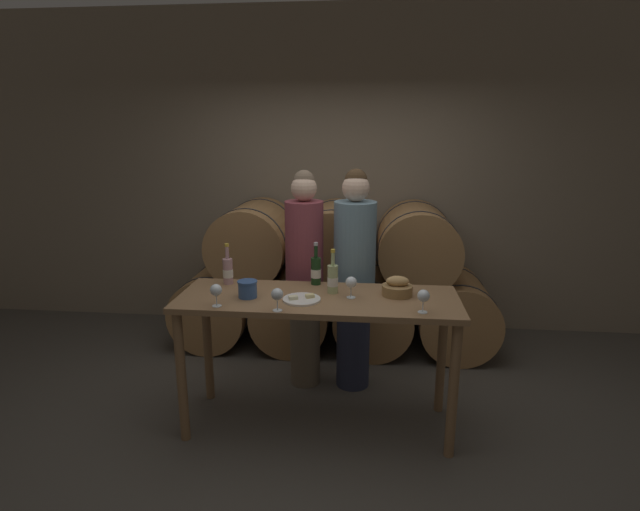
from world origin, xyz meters
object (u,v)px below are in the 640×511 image
(wine_glass_left, at_px, (277,295))
(blue_crock, at_px, (248,288))
(person_right, at_px, (354,279))
(wine_glass_center, at_px, (351,283))
(tasting_table, at_px, (318,315))
(wine_bottle_white, at_px, (333,278))
(wine_bottle_rose, at_px, (228,270))
(bread_basket, at_px, (397,288))
(person_left, at_px, (305,277))
(wine_glass_far_left, at_px, (216,291))
(wine_glass_right, at_px, (423,296))
(cheese_plate, at_px, (302,299))
(wine_bottle_red, at_px, (316,270))

(wine_glass_left, bearing_deg, blue_crock, 136.77)
(person_right, bearing_deg, wine_glass_center, -90.07)
(tasting_table, height_order, wine_bottle_white, wine_bottle_white)
(wine_bottle_rose, xyz_separation_m, bread_basket, (1.20, -0.14, -0.05))
(person_left, xyz_separation_m, wine_glass_far_left, (-0.45, -0.84, 0.15))
(wine_glass_far_left, bearing_deg, wine_glass_right, 0.98)
(wine_bottle_rose, distance_m, cheese_plate, 0.66)
(person_left, bearing_deg, wine_bottle_red, -68.79)
(bread_basket, xyz_separation_m, wine_glass_right, (0.14, -0.31, 0.05))
(bread_basket, distance_m, wine_glass_center, 0.32)
(bread_basket, height_order, wine_glass_left, wine_glass_left)
(blue_crock, relative_size, wine_glass_far_left, 0.91)
(blue_crock, bearing_deg, person_left, 65.93)
(person_left, relative_size, wine_bottle_red, 5.67)
(wine_glass_right, bearing_deg, person_right, 118.51)
(wine_bottle_red, height_order, cheese_plate, wine_bottle_red)
(person_left, xyz_separation_m, wine_glass_left, (-0.05, -0.89, 0.15))
(person_left, distance_m, blue_crock, 0.73)
(person_right, distance_m, wine_glass_left, 1.00)
(person_left, xyz_separation_m, bread_basket, (0.70, -0.51, 0.10))
(wine_bottle_rose, bearing_deg, wine_glass_center, -13.92)
(bread_basket, distance_m, wine_glass_right, 0.35)
(person_left, xyz_separation_m, person_right, (0.39, 0.00, -0.00))
(blue_crock, xyz_separation_m, wine_glass_far_left, (-0.15, -0.19, 0.04))
(cheese_plate, bearing_deg, person_left, 96.02)
(person_right, relative_size, blue_crock, 13.33)
(person_left, distance_m, wine_glass_left, 0.90)
(cheese_plate, bearing_deg, wine_glass_right, -10.45)
(blue_crock, relative_size, cheese_plate, 0.53)
(wine_bottle_white, bearing_deg, wine_bottle_red, 126.75)
(person_right, xyz_separation_m, wine_glass_center, (-0.00, -0.60, 0.15))
(wine_bottle_rose, bearing_deg, wine_bottle_red, 4.53)
(cheese_plate, relative_size, wine_glass_far_left, 1.71)
(wine_bottle_rose, xyz_separation_m, wine_glass_left, (0.46, -0.51, 0.01))
(bread_basket, bearing_deg, wine_bottle_rose, 173.56)
(person_left, xyz_separation_m, wine_glass_center, (0.39, -0.60, 0.15))
(wine_glass_far_left, bearing_deg, wine_bottle_red, 42.16)
(wine_bottle_white, height_order, wine_bottle_rose, wine_bottle_white)
(wine_bottle_red, xyz_separation_m, wine_bottle_white, (0.14, -0.18, -0.00))
(person_left, xyz_separation_m, wine_bottle_white, (0.26, -0.51, 0.15))
(wine_bottle_rose, xyz_separation_m, cheese_plate, (0.58, -0.31, -0.09))
(wine_bottle_rose, bearing_deg, wine_glass_right, -18.40)
(wine_glass_far_left, bearing_deg, wine_glass_center, 16.43)
(wine_glass_far_left, relative_size, wine_glass_right, 1.00)
(blue_crock, distance_m, wine_glass_far_left, 0.25)
(bread_basket, relative_size, cheese_plate, 0.83)
(blue_crock, height_order, wine_glass_left, wine_glass_left)
(bread_basket, xyz_separation_m, wine_glass_far_left, (-1.14, -0.33, 0.05))
(cheese_plate, xyz_separation_m, wine_glass_left, (-0.12, -0.20, 0.10))
(tasting_table, distance_m, wine_bottle_white, 0.27)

